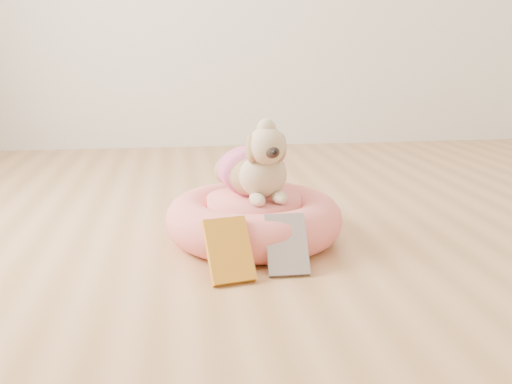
{
  "coord_description": "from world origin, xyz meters",
  "views": [
    {
      "loc": [
        -0.5,
        -1.59,
        0.65
      ],
      "look_at": [
        -0.24,
        0.23,
        0.18
      ],
      "focal_mm": 40.0,
      "sensor_mm": 36.0,
      "label": 1
    }
  ],
  "objects": [
    {
      "name": "floor",
      "position": [
        0.0,
        0.0,
        0.0
      ],
      "size": [
        4.5,
        4.5,
        0.0
      ],
      "primitive_type": "plane",
      "color": "#B27E4A",
      "rests_on": "ground"
    },
    {
      "name": "pet_bed",
      "position": [
        -0.24,
        0.28,
        0.08
      ],
      "size": [
        0.61,
        0.61,
        0.16
      ],
      "color": "#EC5C64",
      "rests_on": "floor"
    },
    {
      "name": "dog",
      "position": [
        -0.23,
        0.29,
        0.3
      ],
      "size": [
        0.33,
        0.43,
        0.28
      ],
      "primitive_type": null,
      "rotation": [
        0.0,
        0.0,
        0.19
      ],
      "color": "brown",
      "rests_on": "pet_bed"
    },
    {
      "name": "book_yellow",
      "position": [
        -0.36,
        -0.04,
        0.09
      ],
      "size": [
        0.15,
        0.16,
        0.17
      ],
      "primitive_type": "cube",
      "rotation": [
        -0.63,
        0.0,
        0.2
      ],
      "color": "gold",
      "rests_on": "floor"
    },
    {
      "name": "book_white",
      "position": [
        -0.18,
        -0.01,
        0.08
      ],
      "size": [
        0.12,
        0.12,
        0.17
      ],
      "primitive_type": "cube",
      "rotation": [
        -0.6,
        0.0,
        -0.01
      ],
      "color": "white",
      "rests_on": "floor"
    }
  ]
}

